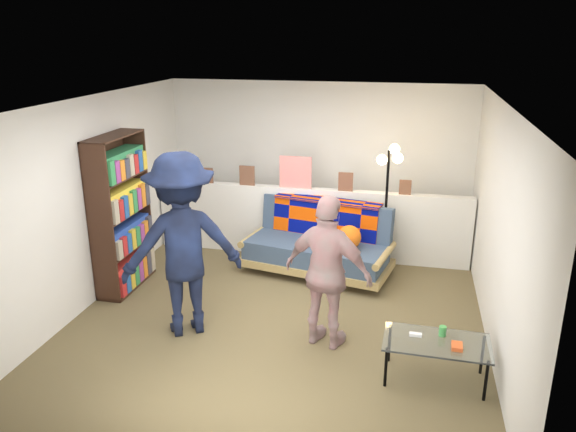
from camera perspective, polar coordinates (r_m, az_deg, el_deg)
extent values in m
plane|color=brown|center=(6.55, -0.77, -9.84)|extent=(5.00, 5.00, 0.00)
cube|color=silver|center=(8.44, 3.10, 5.37)|extent=(4.50, 0.10, 2.40)
cube|color=silver|center=(6.93, -19.24, 1.43)|extent=(0.10, 5.00, 2.40)
cube|color=silver|center=(6.00, 20.59, -1.29)|extent=(0.10, 5.00, 2.40)
cube|color=white|center=(5.82, -0.87, 11.48)|extent=(4.50, 5.00, 0.10)
cube|color=silver|center=(7.97, 2.18, -0.65)|extent=(4.45, 0.15, 1.00)
cube|color=brown|center=(8.17, -8.23, 4.11)|extent=(0.18, 0.02, 0.22)
cube|color=brown|center=(7.97, -4.18, 4.12)|extent=(0.22, 0.02, 0.28)
cube|color=white|center=(7.78, 0.76, 4.46)|extent=(0.45, 0.02, 0.45)
cube|color=brown|center=(7.70, 5.88, 3.48)|extent=(0.20, 0.02, 0.26)
cube|color=brown|center=(7.66, 11.82, 2.87)|extent=(0.16, 0.02, 0.20)
cube|color=#A78A51|center=(7.51, 2.92, -4.73)|extent=(2.06, 1.23, 0.10)
cube|color=#354860|center=(7.40, 2.79, -3.64)|extent=(1.93, 1.06, 0.24)
cube|color=#354860|center=(7.63, 3.87, -0.54)|extent=(1.84, 0.60, 0.58)
cylinder|color=#A78A51|center=(7.77, -3.35, -1.93)|extent=(0.26, 0.86, 0.09)
cylinder|color=#A78A51|center=(7.17, 9.79, -3.97)|extent=(0.26, 0.86, 0.09)
cube|color=#040E6F|center=(7.56, 3.66, -0.72)|extent=(1.46, 0.40, 0.53)
cube|color=#040E6F|center=(7.59, 4.05, 1.61)|extent=(1.49, 0.54, 0.03)
sphere|color=#E25A14|center=(7.16, 6.24, -2.15)|extent=(0.30, 0.30, 0.30)
cube|color=black|center=(7.23, -17.69, 0.33)|extent=(0.02, 0.96, 1.93)
cube|color=black|center=(6.78, -18.53, -0.96)|extent=(0.32, 0.02, 1.93)
cube|color=black|center=(7.56, -14.95, 1.35)|extent=(0.32, 0.02, 1.93)
cube|color=black|center=(6.94, -17.36, 7.77)|extent=(0.32, 0.96, 0.02)
cube|color=black|center=(7.50, -15.99, -6.61)|extent=(0.32, 0.96, 0.04)
cube|color=black|center=(7.31, -16.32, -3.10)|extent=(0.32, 0.92, 0.02)
cube|color=black|center=(7.16, -16.64, 0.26)|extent=(0.32, 0.92, 0.02)
cube|color=black|center=(7.04, -16.98, 3.74)|extent=(0.32, 0.92, 0.02)
cube|color=red|center=(7.41, -15.97, -5.28)|extent=(0.24, 0.90, 0.32)
cube|color=#284AAE|center=(7.24, -16.30, -1.85)|extent=(0.24, 0.90, 0.30)
cube|color=yellow|center=(7.10, -16.62, 1.56)|extent=(0.24, 0.90, 0.32)
cube|color=#308650|center=(6.99, -16.95, 5.09)|extent=(0.24, 0.90, 0.30)
cylinder|color=black|center=(5.34, 9.91, -14.93)|extent=(0.03, 0.03, 0.38)
cylinder|color=black|center=(5.37, 19.46, -15.56)|extent=(0.03, 0.03, 0.38)
cylinder|color=black|center=(5.70, 10.26, -12.63)|extent=(0.03, 0.03, 0.38)
cylinder|color=black|center=(5.73, 19.13, -13.24)|extent=(0.03, 0.03, 0.38)
cube|color=silver|center=(5.41, 14.87, -12.29)|extent=(0.97, 0.55, 0.02)
cube|color=white|center=(5.44, 12.83, -11.67)|extent=(0.12, 0.05, 0.03)
cube|color=#EB5C29|center=(5.34, 16.79, -12.56)|extent=(0.10, 0.14, 0.04)
cylinder|color=#47AA50|center=(5.49, 15.43, -11.20)|extent=(0.07, 0.07, 0.10)
cylinder|color=black|center=(7.78, 9.57, -5.23)|extent=(0.30, 0.30, 0.03)
cylinder|color=black|center=(7.50, 9.89, 0.43)|extent=(0.05, 0.05, 1.64)
sphere|color=#FFC672|center=(7.41, 9.53, 5.66)|extent=(0.14, 0.14, 0.14)
sphere|color=#FFC672|center=(7.23, 11.09, 5.79)|extent=(0.14, 0.14, 0.14)
sphere|color=#FFC672|center=(7.39, 10.76, 6.70)|extent=(0.14, 0.14, 0.14)
imported|color=black|center=(5.93, -10.69, -2.90)|extent=(1.46, 1.28, 1.96)
imported|color=pink|center=(5.63, 4.08, -5.79)|extent=(1.01, 0.65, 1.60)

